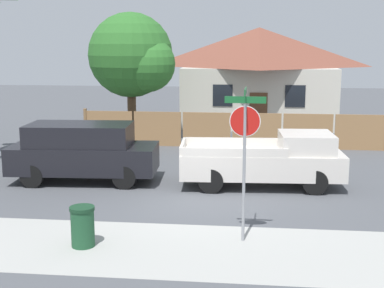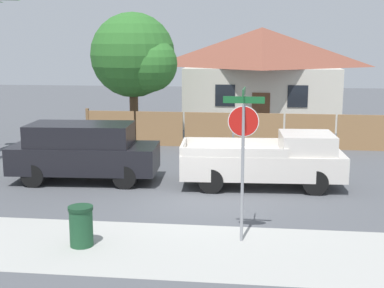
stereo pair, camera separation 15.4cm
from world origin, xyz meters
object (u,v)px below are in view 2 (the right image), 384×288
Objects in this scene: red_suv at (84,151)px; stop_sign at (243,139)px; orange_pickup at (269,160)px; oak_tree at (136,57)px; trash_bin at (81,226)px; house at (261,74)px.

stop_sign is at bearing -45.27° from red_suv.
oak_tree is at bearing 124.58° from orange_pickup.
stop_sign reaches higher than red_suv.
oak_tree is 13.52m from stop_sign.
stop_sign reaches higher than orange_pickup.
red_suv is 0.94× the size of orange_pickup.
stop_sign is 3.82× the size of trash_bin.
oak_tree is at bearing -133.79° from house.
stop_sign is (-0.70, -4.79, 1.53)m from orange_pickup.
orange_pickup is at bearing -2.98° from red_suv.
oak_tree is 10.07m from orange_pickup.
trash_bin is (1.64, -13.13, -3.36)m from oak_tree.
house reaches higher than trash_bin.
red_suv is 5.97m from orange_pickup.
stop_sign is at bearing -67.31° from oak_tree.
oak_tree is 13.66m from trash_bin.
oak_tree is 6.37× the size of trash_bin.
oak_tree is 1.67× the size of stop_sign.
orange_pickup is (5.97, 0.01, -0.17)m from red_suv.
red_suv is at bearing -90.64° from oak_tree.
red_suv is 1.37× the size of stop_sign.
oak_tree is 1.14× the size of orange_pickup.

